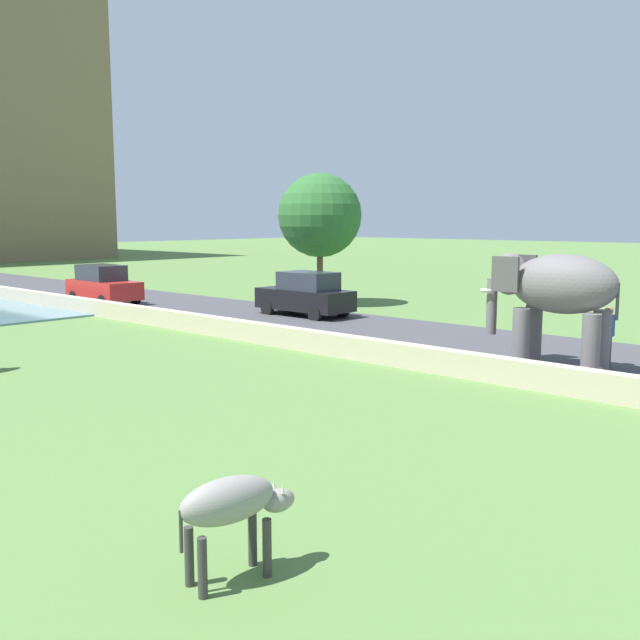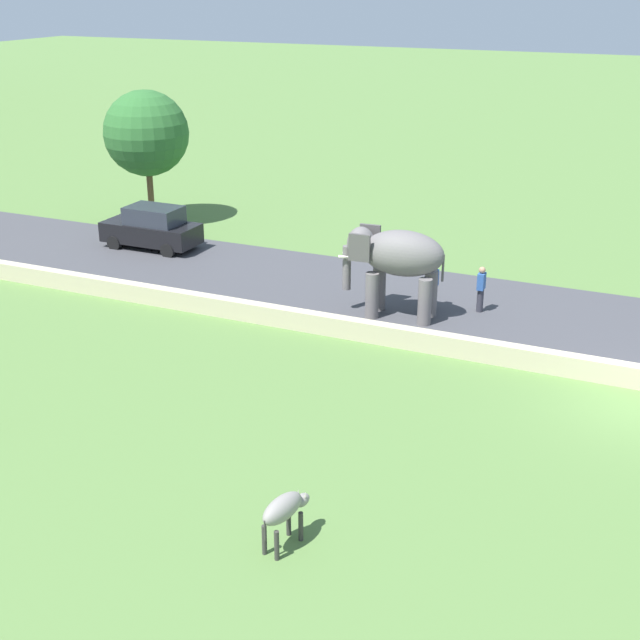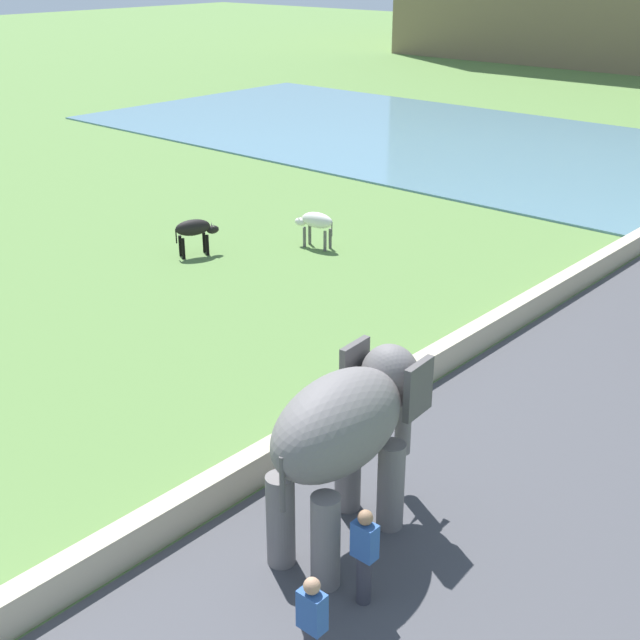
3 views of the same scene
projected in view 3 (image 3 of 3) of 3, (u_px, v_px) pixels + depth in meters
name	position (u px, v px, depth m)	size (l,w,h in m)	color
barrier_wall	(527.00, 307.00, 21.73)	(0.40, 110.00, 0.63)	beige
lake	(424.00, 137.00, 42.84)	(36.00, 18.00, 0.08)	slate
elephant	(347.00, 429.00, 12.88)	(1.60, 3.52, 2.99)	slate
person_beside_elephant	(364.00, 555.00, 11.98)	(0.36, 0.22, 1.63)	#33333D
person_trailing	(312.00, 627.00, 10.72)	(0.36, 0.22, 1.63)	#33333D
cow_black	(195.00, 229.00, 26.03)	(0.85, 1.41, 1.15)	black
cow_white	(316.00, 222.00, 26.73)	(1.42, 0.60, 1.15)	silver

